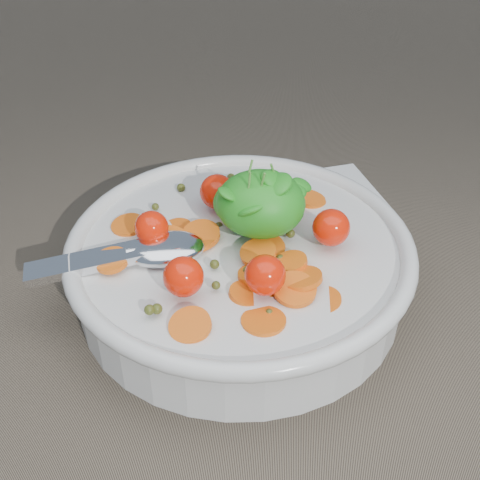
{
  "coord_description": "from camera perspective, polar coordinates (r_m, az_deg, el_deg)",
  "views": [
    {
      "loc": [
        0.03,
        -0.38,
        0.37
      ],
      "look_at": [
        -0.0,
        0.03,
        0.06
      ],
      "focal_mm": 45.0,
      "sensor_mm": 36.0,
      "label": 1
    }
  ],
  "objects": [
    {
      "name": "ground",
      "position": [
        0.53,
        -0.03,
        -6.83
      ],
      "size": [
        6.0,
        6.0,
        0.0
      ],
      "primitive_type": "plane",
      "color": "#6E614F",
      "rests_on": "ground"
    },
    {
      "name": "napkin",
      "position": [
        0.67,
        7.25,
        3.62
      ],
      "size": [
        0.18,
        0.17,
        0.01
      ],
      "primitive_type": "cube",
      "rotation": [
        0.0,
        0.0,
        0.35
      ],
      "color": "white",
      "rests_on": "ground"
    },
    {
      "name": "bowl",
      "position": [
        0.53,
        -0.0,
        -2.07
      ],
      "size": [
        0.32,
        0.3,
        0.13
      ],
      "color": "silver",
      "rests_on": "ground"
    }
  ]
}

